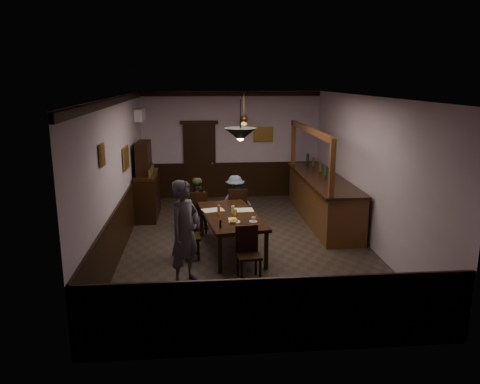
{
  "coord_description": "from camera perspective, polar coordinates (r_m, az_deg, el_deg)",
  "views": [
    {
      "loc": [
        -0.92,
        -9.14,
        3.34
      ],
      "look_at": [
        -0.13,
        -0.19,
        1.15
      ],
      "focal_mm": 35.0,
      "sensor_mm": 36.0,
      "label": 1
    }
  ],
  "objects": [
    {
      "name": "picture_back",
      "position": [
        13.31,
        2.84,
        7.04
      ],
      "size": [
        0.55,
        0.04,
        0.42
      ],
      "color": "olive",
      "rests_on": "ground"
    },
    {
      "name": "chair_far_right",
      "position": [
        10.49,
        -0.31,
        -1.84
      ],
      "size": [
        0.42,
        0.42,
        0.97
      ],
      "rotation": [
        0.0,
        0.0,
        3.14
      ],
      "color": "black",
      "rests_on": "ground"
    },
    {
      "name": "beer_glass",
      "position": [
        9.09,
        -2.61,
        -2.21
      ],
      "size": [
        0.06,
        0.06,
        0.2
      ],
      "primitive_type": "cylinder",
      "color": "#BF721E",
      "rests_on": "dining_table"
    },
    {
      "name": "pepper_mill",
      "position": [
        8.35,
        -2.4,
        -3.86
      ],
      "size": [
        0.04,
        0.04,
        0.14
      ],
      "primitive_type": "cylinder",
      "color": "black",
      "rests_on": "dining_table"
    },
    {
      "name": "coffee_cup",
      "position": [
        8.69,
        1.66,
        -3.3
      ],
      "size": [
        0.09,
        0.09,
        0.07
      ],
      "primitive_type": "imported",
      "rotation": [
        0.0,
        0.0,
        0.15
      ],
      "color": "white",
      "rests_on": "saucer"
    },
    {
      "name": "dining_table",
      "position": [
        9.16,
        -1.14,
        -3.15
      ],
      "size": [
        1.32,
        2.33,
        0.75
      ],
      "rotation": [
        0.0,
        0.0,
        0.15
      ],
      "color": "black",
      "rests_on": "ground"
    },
    {
      "name": "pendant_iron",
      "position": [
        8.04,
        0.06,
        7.02
      ],
      "size": [
        0.56,
        0.56,
        0.7
      ],
      "color": "black",
      "rests_on": "ground"
    },
    {
      "name": "picture_left_large",
      "position": [
        10.19,
        -13.73,
        4.05
      ],
      "size": [
        0.04,
        0.62,
        0.48
      ],
      "color": "olive",
      "rests_on": "ground"
    },
    {
      "name": "bar_counter",
      "position": [
        11.33,
        9.98,
        -0.66
      ],
      "size": [
        0.93,
        3.99,
        2.24
      ],
      "color": "#543116",
      "rests_on": "ground"
    },
    {
      "name": "newspaper_left",
      "position": [
        9.45,
        -3.31,
        -2.21
      ],
      "size": [
        0.49,
        0.41,
        0.01
      ],
      "primitive_type": "cube",
      "rotation": [
        0.0,
        0.0,
        0.29
      ],
      "color": "silver",
      "rests_on": "dining_table"
    },
    {
      "name": "chair_near",
      "position": [
        8.0,
        0.98,
        -7.12
      ],
      "size": [
        0.43,
        0.43,
        0.91
      ],
      "rotation": [
        0.0,
        0.0,
        0.11
      ],
      "color": "black",
      "rests_on": "ground"
    },
    {
      "name": "pastry_ring_a",
      "position": [
        8.58,
        -0.85,
        -3.62
      ],
      "size": [
        0.13,
        0.13,
        0.04
      ],
      "primitive_type": "torus",
      "color": "#C68C47",
      "rests_on": "pastry_plate"
    },
    {
      "name": "person_standing",
      "position": [
        7.76,
        -6.73,
        -4.91
      ],
      "size": [
        0.73,
        0.76,
        1.75
      ],
      "primitive_type": "imported",
      "rotation": [
        0.0,
        0.0,
        0.9
      ],
      "color": "#4C4D57",
      "rests_on": "ground"
    },
    {
      "name": "picture_left_small",
      "position": [
        7.78,
        -16.47,
        4.35
      ],
      "size": [
        0.04,
        0.28,
        0.36
      ],
      "color": "olive",
      "rests_on": "ground"
    },
    {
      "name": "pendant_brass_far",
      "position": [
        12.57,
        0.52,
        8.95
      ],
      "size": [
        0.2,
        0.2,
        0.81
      ],
      "color": "#BF8C3F",
      "rests_on": "ground"
    },
    {
      "name": "door_back",
      "position": [
        13.29,
        -4.92,
        3.73
      ],
      "size": [
        0.9,
        0.06,
        2.1
      ],
      "primitive_type": "cube",
      "color": "black",
      "rests_on": "ground"
    },
    {
      "name": "ac_unit",
      "position": [
        12.16,
        -12.12,
        9.21
      ],
      "size": [
        0.2,
        0.85,
        0.3
      ],
      "color": "white",
      "rests_on": "ground"
    },
    {
      "name": "pendant_brass_mid",
      "position": [
        10.63,
        0.46,
        8.08
      ],
      "size": [
        0.2,
        0.2,
        0.81
      ],
      "color": "#BF8C3F",
      "rests_on": "ground"
    },
    {
      "name": "person_seated_right",
      "position": [
        10.73,
        -0.6,
        -1.1
      ],
      "size": [
        0.81,
        0.51,
        1.2
      ],
      "primitive_type": "imported",
      "rotation": [
        0.0,
        0.0,
        3.23
      ],
      "color": "#4D5B6E",
      "rests_on": "ground"
    },
    {
      "name": "soda_can",
      "position": [
        9.05,
        -0.59,
        -2.53
      ],
      "size": [
        0.07,
        0.07,
        0.12
      ],
      "primitive_type": "cylinder",
      "color": "yellow",
      "rests_on": "dining_table"
    },
    {
      "name": "room",
      "position": [
        9.37,
        0.66,
        2.37
      ],
      "size": [
        5.01,
        8.01,
        3.01
      ],
      "color": "#2D2621",
      "rests_on": "ground"
    },
    {
      "name": "sideboard",
      "position": [
        11.64,
        -11.32,
        0.57
      ],
      "size": [
        0.5,
        1.41,
        1.87
      ],
      "color": "black",
      "rests_on": "ground"
    },
    {
      "name": "person_seated_left",
      "position": [
        10.57,
        -5.35,
        -1.41
      ],
      "size": [
        0.66,
        0.56,
        1.19
      ],
      "primitive_type": "imported",
      "rotation": [
        0.0,
        0.0,
        3.35
      ],
      "color": "#494F2F",
      "rests_on": "ground"
    },
    {
      "name": "pastry_ring_b",
      "position": [
        8.65,
        -0.69,
        -3.47
      ],
      "size": [
        0.13,
        0.13,
        0.04
      ],
      "primitive_type": "torus",
      "color": "#C68C47",
      "rests_on": "pastry_plate"
    },
    {
      "name": "chair_side",
      "position": [
        8.89,
        -6.7,
        -5.11
      ],
      "size": [
        0.43,
        0.43,
        0.89
      ],
      "rotation": [
        0.0,
        0.0,
        1.68
      ],
      "color": "black",
      "rests_on": "ground"
    },
    {
      "name": "pastry_plate",
      "position": [
        8.66,
        -0.7,
        -3.66
      ],
      "size": [
        0.22,
        0.22,
        0.01
      ],
      "primitive_type": "cylinder",
      "color": "white",
      "rests_on": "dining_table"
    },
    {
      "name": "newspaper_right",
      "position": [
        9.43,
        0.34,
        -2.21
      ],
      "size": [
        0.43,
        0.32,
        0.01
      ],
      "primitive_type": "cube",
      "rotation": [
        0.0,
        0.0,
        0.05
      ],
      "color": "silver",
      "rests_on": "dining_table"
    },
    {
      "name": "saucer",
      "position": [
        8.68,
        1.61,
        -3.62
      ],
      "size": [
        0.15,
        0.15,
        0.01
      ],
      "primitive_type": "cylinder",
      "color": "white",
      "rests_on": "dining_table"
    },
    {
      "name": "water_glass",
      "position": [
        9.21,
        -0.86,
        -2.15
      ],
      "size": [
        0.06,
        0.06,
        0.15
      ],
      "primitive_type": "cylinder",
      "color": "silver",
      "rests_on": "dining_table"
    },
    {
      "name": "chair_far_left",
      "position": [
        10.33,
        -5.16,
        -2.2
      ],
      "size": [
        0.43,
        0.43,
        0.95
      ],
      "rotation": [
        0.0,
        0.0,
        3.18
      ],
      "color": "black",
      "rests_on": "ground"
    },
    {
      "name": "napkin",
      "position": [
        8.86,
        -0.95,
        -3.28
      ],
      "size": [
        0.17,
        0.17,
        0.0
      ],
      "primitive_type": "cube",
      "rotation": [
        0.0,
        0.0,
        0.15
      ],
      "color": "#FFD05D",
      "rests_on": "dining_table"
    }
  ]
}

